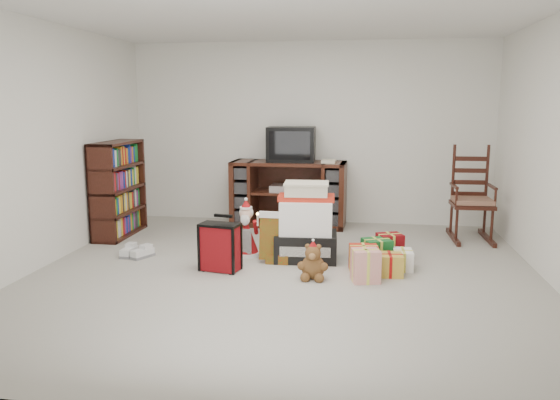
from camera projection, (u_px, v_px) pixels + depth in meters
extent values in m
cube|color=#AEABA0|center=(284.00, 275.00, 5.38)|extent=(5.00, 5.00, 0.01)
cube|color=silver|center=(284.00, 10.00, 4.94)|extent=(5.00, 5.00, 0.01)
cube|color=silver|center=(309.00, 133.00, 7.59)|extent=(5.00, 0.01, 2.50)
cube|color=silver|center=(214.00, 190.00, 2.72)|extent=(5.00, 0.01, 2.50)
cube|color=silver|center=(40.00, 145.00, 5.52)|extent=(0.01, 5.00, 2.50)
cube|color=#431B13|center=(289.00, 194.00, 7.47)|extent=(1.57, 0.61, 0.88)
cube|color=silver|center=(288.00, 188.00, 7.43)|extent=(0.48, 0.35, 0.09)
cube|color=#3A1710|center=(118.00, 189.00, 6.89)|extent=(0.33, 0.98, 1.20)
cube|color=#3A1710|center=(472.00, 205.00, 6.69)|extent=(0.49, 0.47, 0.05)
cube|color=#986D53|center=(472.00, 201.00, 6.68)|extent=(0.45, 0.43, 0.06)
cube|color=#3A1710|center=(471.00, 171.00, 6.82)|extent=(0.41, 0.06, 0.74)
cube|color=#3A1710|center=(470.00, 237.00, 6.76)|extent=(0.50, 0.81, 0.06)
cube|color=black|center=(306.00, 246.00, 5.88)|extent=(0.68, 0.51, 0.30)
cube|color=white|center=(306.00, 216.00, 5.82)|extent=(0.57, 0.45, 0.36)
cube|color=red|center=(306.00, 198.00, 5.79)|extent=(0.61, 0.35, 0.05)
cube|color=beige|center=(306.00, 190.00, 5.77)|extent=(0.46, 0.36, 0.12)
cube|color=maroon|center=(220.00, 247.00, 5.47)|extent=(0.40, 0.26, 0.49)
cube|color=black|center=(222.00, 215.00, 5.50)|extent=(0.20, 0.07, 0.03)
ellipsoid|color=brown|center=(313.00, 267.00, 5.25)|extent=(0.23, 0.19, 0.24)
sphere|color=brown|center=(313.00, 253.00, 5.20)|extent=(0.15, 0.15, 0.15)
cone|color=maroon|center=(310.00, 233.00, 6.27)|extent=(0.27, 0.27, 0.39)
sphere|color=beige|center=(310.00, 213.00, 6.22)|extent=(0.13, 0.13, 0.13)
cone|color=maroon|center=(310.00, 204.00, 6.21)|extent=(0.12, 0.12, 0.10)
cylinder|color=silver|center=(322.00, 218.00, 6.11)|extent=(0.02, 0.02, 0.12)
cone|color=maroon|center=(246.00, 237.00, 6.03)|extent=(0.29, 0.29, 0.42)
sphere|color=beige|center=(246.00, 214.00, 5.99)|extent=(0.14, 0.14, 0.14)
cone|color=maroon|center=(246.00, 204.00, 5.97)|extent=(0.13, 0.13, 0.10)
cylinder|color=silver|center=(258.00, 220.00, 5.86)|extent=(0.02, 0.02, 0.13)
cube|color=silver|center=(128.00, 252.00, 6.01)|extent=(0.12, 0.27, 0.10)
cube|color=silver|center=(143.00, 253.00, 5.99)|extent=(0.22, 0.29, 0.10)
cube|color=red|center=(362.00, 259.00, 5.51)|extent=(0.24, 0.24, 0.24)
cube|color=#196426|center=(380.00, 253.00, 5.71)|extent=(0.24, 0.24, 0.24)
cube|color=gold|center=(386.00, 264.00, 5.35)|extent=(0.24, 0.24, 0.24)
cube|color=white|center=(357.00, 268.00, 5.21)|extent=(0.24, 0.24, 0.24)
cube|color=white|center=(404.00, 259.00, 5.50)|extent=(0.24, 0.24, 0.24)
cube|color=maroon|center=(397.00, 249.00, 5.86)|extent=(0.24, 0.24, 0.24)
cube|color=black|center=(291.00, 144.00, 7.37)|extent=(0.65, 0.47, 0.47)
cube|color=black|center=(289.00, 146.00, 7.14)|extent=(0.54, 0.04, 0.37)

